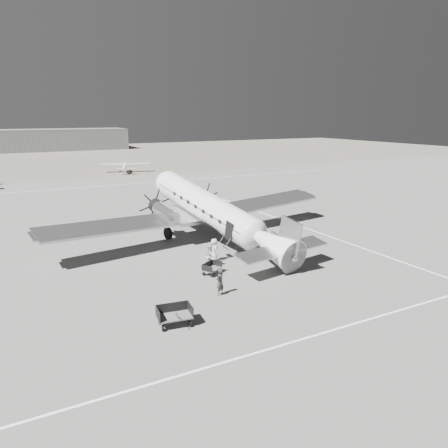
{
  "coord_description": "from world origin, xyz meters",
  "views": [
    {
      "loc": [
        -15.12,
        -29.66,
        10.99
      ],
      "look_at": [
        1.47,
        1.2,
        2.2
      ],
      "focal_mm": 35.0,
      "sensor_mm": 36.0,
      "label": 1
    }
  ],
  "objects_px": {
    "ramp_agent": "(211,256)",
    "baggage_cart_far": "(175,316)",
    "dc3_airliner": "(213,213)",
    "baggage_cart_near": "(212,268)",
    "ground_crew": "(220,282)",
    "light_plane_right": "(125,167)",
    "passenger": "(214,250)",
    "hangar_main": "(57,140)"
  },
  "relations": [
    {
      "from": "dc3_airliner",
      "to": "baggage_cart_far",
      "type": "bearing_deg",
      "value": -133.44
    },
    {
      "from": "light_plane_right",
      "to": "baggage_cart_near",
      "type": "height_order",
      "value": "light_plane_right"
    },
    {
      "from": "light_plane_right",
      "to": "baggage_cart_near",
      "type": "bearing_deg",
      "value": -83.96
    },
    {
      "from": "baggage_cart_far",
      "to": "light_plane_right",
      "type": "bearing_deg",
      "value": 84.34
    },
    {
      "from": "light_plane_right",
      "to": "baggage_cart_near",
      "type": "relative_size",
      "value": 6.34
    },
    {
      "from": "light_plane_right",
      "to": "baggage_cart_far",
      "type": "xyz_separation_m",
      "value": [
        -15.6,
        -64.28,
        -0.44
      ]
    },
    {
      "from": "light_plane_right",
      "to": "ramp_agent",
      "type": "height_order",
      "value": "light_plane_right"
    },
    {
      "from": "baggage_cart_far",
      "to": "ramp_agent",
      "type": "distance_m",
      "value": 9.33
    },
    {
      "from": "ramp_agent",
      "to": "passenger",
      "type": "relative_size",
      "value": 0.98
    },
    {
      "from": "passenger",
      "to": "baggage_cart_near",
      "type": "bearing_deg",
      "value": 150.13
    },
    {
      "from": "ramp_agent",
      "to": "ground_crew",
      "type": "bearing_deg",
      "value": -171.36
    },
    {
      "from": "dc3_airliner",
      "to": "ground_crew",
      "type": "distance_m",
      "value": 11.46
    },
    {
      "from": "baggage_cart_far",
      "to": "ground_crew",
      "type": "xyz_separation_m",
      "value": [
        4.05,
        2.48,
        0.32
      ]
    },
    {
      "from": "dc3_airliner",
      "to": "ground_crew",
      "type": "relative_size",
      "value": 16.73
    },
    {
      "from": "ground_crew",
      "to": "ramp_agent",
      "type": "bearing_deg",
      "value": -135.25
    },
    {
      "from": "baggage_cart_far",
      "to": "ramp_agent",
      "type": "xyz_separation_m",
      "value": [
        5.8,
        7.3,
        0.33
      ]
    },
    {
      "from": "dc3_airliner",
      "to": "light_plane_right",
      "type": "xyz_separation_m",
      "value": [
        6.82,
        51.54,
        -1.78
      ]
    },
    {
      "from": "ground_crew",
      "to": "ramp_agent",
      "type": "relative_size",
      "value": 0.98
    },
    {
      "from": "hangar_main",
      "to": "passenger",
      "type": "xyz_separation_m",
      "value": [
        -5.63,
        -121.09,
        -2.4
      ]
    },
    {
      "from": "baggage_cart_near",
      "to": "baggage_cart_far",
      "type": "bearing_deg",
      "value": -163.17
    },
    {
      "from": "light_plane_right",
      "to": "dc3_airliner",
      "type": "bearing_deg",
      "value": -81.45
    },
    {
      "from": "baggage_cart_near",
      "to": "hangar_main",
      "type": "bearing_deg",
      "value": 54.9
    },
    {
      "from": "dc3_airliner",
      "to": "baggage_cart_far",
      "type": "relative_size",
      "value": 14.98
    },
    {
      "from": "light_plane_right",
      "to": "passenger",
      "type": "bearing_deg",
      "value": -82.98
    },
    {
      "from": "dc3_airliner",
      "to": "baggage_cart_near",
      "type": "bearing_deg",
      "value": -126.36
    },
    {
      "from": "light_plane_right",
      "to": "baggage_cart_near",
      "type": "distance_m",
      "value": 59.2
    },
    {
      "from": "baggage_cart_far",
      "to": "passenger",
      "type": "distance_m",
      "value": 10.78
    },
    {
      "from": "passenger",
      "to": "hangar_main",
      "type": "bearing_deg",
      "value": -2.53
    },
    {
      "from": "ramp_agent",
      "to": "passenger",
      "type": "bearing_deg",
      "value": -9.03
    },
    {
      "from": "light_plane_right",
      "to": "baggage_cart_far",
      "type": "height_order",
      "value": "light_plane_right"
    },
    {
      "from": "baggage_cart_far",
      "to": "ground_crew",
      "type": "height_order",
      "value": "ground_crew"
    },
    {
      "from": "baggage_cart_far",
      "to": "ground_crew",
      "type": "bearing_deg",
      "value": 39.45
    },
    {
      "from": "baggage_cart_near",
      "to": "ramp_agent",
      "type": "relative_size",
      "value": 0.85
    },
    {
      "from": "hangar_main",
      "to": "passenger",
      "type": "height_order",
      "value": "hangar_main"
    },
    {
      "from": "ramp_agent",
      "to": "baggage_cart_far",
      "type": "bearing_deg",
      "value": 170.12
    },
    {
      "from": "baggage_cart_near",
      "to": "baggage_cart_far",
      "type": "distance_m",
      "value": 7.98
    },
    {
      "from": "ground_crew",
      "to": "ramp_agent",
      "type": "distance_m",
      "value": 5.13
    },
    {
      "from": "dc3_airliner",
      "to": "light_plane_right",
      "type": "height_order",
      "value": "dc3_airliner"
    },
    {
      "from": "baggage_cart_near",
      "to": "baggage_cart_far",
      "type": "height_order",
      "value": "baggage_cart_far"
    },
    {
      "from": "light_plane_right",
      "to": "passenger",
      "type": "relative_size",
      "value": 5.27
    },
    {
      "from": "light_plane_right",
      "to": "ramp_agent",
      "type": "bearing_deg",
      "value": -83.67
    },
    {
      "from": "hangar_main",
      "to": "ramp_agent",
      "type": "bearing_deg",
      "value": -93.05
    }
  ]
}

